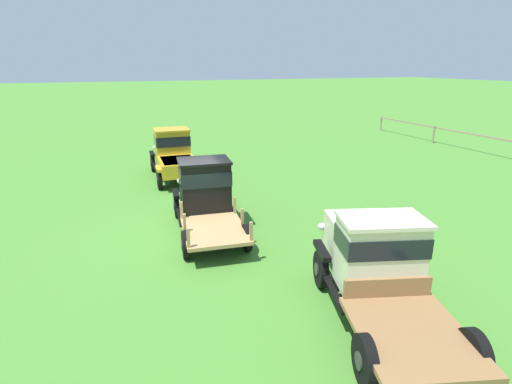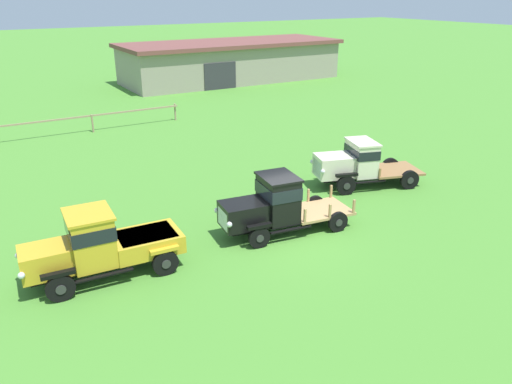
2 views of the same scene
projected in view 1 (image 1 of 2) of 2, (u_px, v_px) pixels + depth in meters
The scene contains 5 objects.
ground_plane at pixel (185, 229), 12.91m from camera, with size 240.00×240.00×0.00m, color #47842D.
paddock_fence at pixel (474, 137), 24.10m from camera, with size 17.57×0.47×1.16m.
vintage_truck_foreground_near at pixel (173, 153), 18.60m from camera, with size 5.03×2.17×2.24m.
vintage_truck_second_in_line at pixel (204, 191), 12.98m from camera, with size 5.32×2.42×2.25m.
vintage_truck_midrow_center at pixel (374, 259), 8.57m from camera, with size 5.31×3.23×2.15m.
Camera 1 is at (11.90, -2.40, 5.10)m, focal length 28.00 mm.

